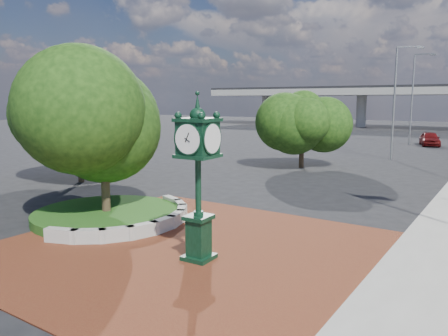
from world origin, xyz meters
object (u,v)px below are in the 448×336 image
post_clock (198,171)px  street_lamp_near (397,94)px  street_lamp_far (415,92)px  parked_car (430,139)px

post_clock → street_lamp_near: bearing=90.8°
post_clock → street_lamp_far: bearing=92.2°
parked_car → street_lamp_far: (-1.85, -0.16, 5.11)m
parked_car → street_lamp_near: size_ratio=0.49×
post_clock → street_lamp_far: 42.31m
post_clock → street_lamp_near: 28.24m
parked_car → street_lamp_near: 15.00m
parked_car → street_lamp_far: size_ratio=0.46×
post_clock → street_lamp_far: size_ratio=0.52×
post_clock → street_lamp_far: street_lamp_far is taller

